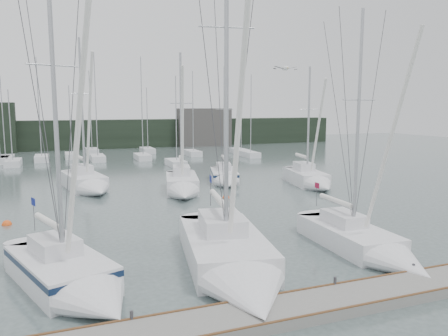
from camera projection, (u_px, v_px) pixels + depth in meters
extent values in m
plane|color=#475655|center=(247.00, 266.00, 20.38)|extent=(160.00, 160.00, 0.00)
cube|color=slate|center=(304.00, 307.00, 15.73)|extent=(24.00, 2.00, 0.40)
cube|color=black|center=(104.00, 134.00, 77.29)|extent=(90.00, 4.00, 5.00)
cube|color=#464240|center=(204.00, 127.00, 81.72)|extent=(10.00, 3.00, 7.00)
cube|color=silver|center=(192.00, 153.00, 65.82)|extent=(1.80, 4.50, 0.90)
cylinder|color=#A1A4A9|center=(193.00, 111.00, 64.47)|extent=(0.12, 0.12, 11.72)
cube|color=silver|center=(13.00, 163.00, 54.47)|extent=(1.80, 4.50, 0.90)
cylinder|color=#A1A4A9|center=(10.00, 125.00, 53.34)|extent=(0.12, 0.12, 8.61)
cube|color=silver|center=(1.00, 161.00, 56.99)|extent=(1.80, 4.50, 0.90)
cube|color=silver|center=(176.00, 163.00, 54.21)|extent=(1.80, 4.50, 0.90)
cylinder|color=#A1A4A9|center=(176.00, 119.00, 52.97)|extent=(0.12, 0.12, 10.22)
cube|color=silver|center=(92.00, 151.00, 68.73)|extent=(1.80, 4.50, 0.90)
cylinder|color=#A1A4A9|center=(90.00, 110.00, 67.36)|extent=(0.12, 0.12, 12.00)
cube|color=silver|center=(147.00, 151.00, 69.75)|extent=(1.80, 4.50, 0.90)
cylinder|color=#A1A4A9|center=(147.00, 118.00, 68.56)|extent=(0.12, 0.12, 9.48)
cube|color=silver|center=(240.00, 152.00, 68.33)|extent=(1.80, 4.50, 0.90)
cylinder|color=#A1A4A9|center=(241.00, 107.00, 66.90)|extent=(0.12, 0.12, 12.94)
cube|color=silver|center=(72.00, 156.00, 62.26)|extent=(1.80, 4.50, 0.90)
cylinder|color=#A1A4A9|center=(70.00, 120.00, 61.07)|extent=(0.12, 0.12, 9.46)
cube|color=silver|center=(42.00, 159.00, 59.14)|extent=(1.80, 4.50, 0.90)
cylinder|color=#A1A4A9|center=(39.00, 107.00, 57.70)|extent=(0.12, 0.12, 12.97)
cube|color=silver|center=(249.00, 154.00, 64.22)|extent=(1.80, 4.50, 0.90)
cylinder|color=#A1A4A9|center=(251.00, 113.00, 62.91)|extent=(0.12, 0.12, 11.13)
cube|color=silver|center=(143.00, 157.00, 60.75)|extent=(1.80, 4.50, 0.90)
cylinder|color=#A1A4A9|center=(142.00, 106.00, 59.29)|extent=(0.12, 0.12, 13.19)
cube|color=silver|center=(6.00, 159.00, 58.43)|extent=(1.80, 4.50, 0.90)
cylinder|color=#A1A4A9|center=(3.00, 116.00, 57.16)|extent=(0.12, 0.12, 10.53)
cube|color=silver|center=(98.00, 158.00, 59.47)|extent=(1.80, 4.50, 0.90)
cylinder|color=#A1A4A9|center=(96.00, 105.00, 57.99)|extent=(0.12, 0.12, 13.61)
cube|color=silver|center=(60.00, 273.00, 18.34)|extent=(4.64, 6.42, 1.49)
cone|color=silver|center=(104.00, 307.00, 15.23)|extent=(3.54, 3.30, 2.88)
cube|color=silver|center=(55.00, 245.00, 18.56)|extent=(2.26, 2.71, 0.69)
cylinder|color=#A1A4A9|center=(55.00, 99.00, 17.02)|extent=(0.18, 0.18, 12.95)
cylinder|color=white|center=(48.00, 221.00, 18.94)|extent=(1.20, 2.76, 0.28)
cube|color=#0F1E3A|center=(60.00, 261.00, 18.27)|extent=(4.66, 6.44, 0.25)
cube|color=navy|center=(33.00, 202.00, 20.32)|extent=(0.20, 0.51, 0.36)
cube|color=silver|center=(224.00, 250.00, 21.04)|extent=(4.86, 8.15, 1.67)
cone|color=silver|center=(253.00, 299.00, 15.73)|extent=(4.08, 3.85, 3.55)
cube|color=silver|center=(222.00, 223.00, 21.41)|extent=(2.47, 3.36, 0.78)
cylinder|color=#A1A4A9|center=(226.00, 64.00, 19.28)|extent=(0.20, 0.20, 15.80)
cylinder|color=white|center=(218.00, 199.00, 22.21)|extent=(0.97, 3.73, 0.31)
cube|color=navy|center=(211.00, 179.00, 24.57)|extent=(0.13, 0.59, 0.40)
cube|color=silver|center=(348.00, 238.00, 23.28)|extent=(2.95, 6.35, 1.35)
cone|color=silver|center=(408.00, 267.00, 19.11)|extent=(2.81, 2.78, 2.70)
cube|color=silver|center=(344.00, 218.00, 23.57)|extent=(1.58, 2.55, 0.63)
cylinder|color=#A1A4A9|center=(358.00, 122.00, 22.00)|extent=(0.16, 0.16, 11.05)
cylinder|color=white|center=(336.00, 200.00, 24.20)|extent=(0.37, 3.06, 0.25)
cube|color=maroon|center=(317.00, 185.00, 26.06)|extent=(0.04, 0.49, 0.32)
cube|color=silver|center=(84.00, 183.00, 39.39)|extent=(3.82, 6.34, 1.67)
cone|color=silver|center=(97.00, 191.00, 35.82)|extent=(3.20, 3.01, 2.78)
cube|color=silver|center=(82.00, 169.00, 39.69)|extent=(1.94, 2.61, 0.78)
cylinder|color=#A1A4A9|center=(82.00, 108.00, 38.08)|extent=(0.20, 0.20, 11.90)
cylinder|color=white|center=(80.00, 157.00, 40.08)|extent=(0.84, 2.91, 0.31)
cube|color=silver|center=(182.00, 185.00, 38.50)|extent=(3.94, 6.40, 1.66)
cone|color=silver|center=(184.00, 195.00, 34.33)|extent=(3.17, 3.09, 2.66)
cube|color=silver|center=(181.00, 170.00, 38.87)|extent=(1.97, 2.65, 0.78)
cylinder|color=#A1A4A9|center=(181.00, 116.00, 37.23)|extent=(0.20, 0.20, 10.53)
cylinder|color=white|center=(181.00, 159.00, 39.35)|extent=(0.96, 2.90, 0.31)
cube|color=silver|center=(224.00, 177.00, 43.27)|extent=(3.82, 5.73, 1.40)
cone|color=silver|center=(228.00, 184.00, 39.56)|extent=(2.97, 2.85, 2.43)
cube|color=silver|center=(224.00, 166.00, 43.59)|extent=(1.88, 2.40, 0.65)
cylinder|color=#A1A4A9|center=(224.00, 119.00, 42.10)|extent=(0.17, 0.17, 10.00)
cylinder|color=white|center=(223.00, 157.00, 44.05)|extent=(0.98, 2.54, 0.26)
cube|color=#0F1E3A|center=(224.00, 172.00, 43.20)|extent=(3.84, 5.76, 0.23)
cube|color=silver|center=(305.00, 179.00, 41.88)|extent=(3.70, 6.33, 1.57)
cone|color=silver|center=(323.00, 187.00, 37.75)|extent=(3.06, 2.99, 2.62)
cube|color=silver|center=(304.00, 166.00, 42.23)|extent=(1.86, 2.60, 0.73)
cylinder|color=#A1A4A9|center=(309.00, 120.00, 40.67)|extent=(0.19, 0.19, 9.75)
cylinder|color=white|center=(302.00, 156.00, 42.74)|extent=(0.83, 2.90, 0.29)
sphere|color=#F05115|center=(226.00, 198.00, 35.45)|extent=(0.56, 0.56, 0.56)
sphere|color=#F05115|center=(7.00, 225.00, 27.42)|extent=(0.60, 0.60, 0.60)
ellipsoid|color=white|center=(285.00, 68.00, 19.25)|extent=(0.24, 0.47, 0.21)
cube|color=gray|center=(279.00, 68.00, 19.15)|extent=(0.47, 0.15, 0.11)
cube|color=gray|center=(291.00, 68.00, 19.35)|extent=(0.47, 0.15, 0.11)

